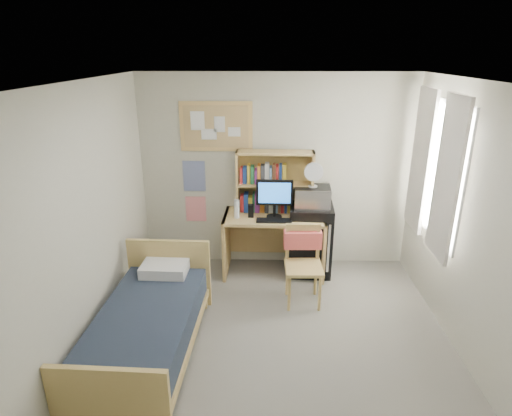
{
  "coord_description": "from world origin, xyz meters",
  "views": [
    {
      "loc": [
        -0.13,
        -3.44,
        2.84
      ],
      "look_at": [
        -0.24,
        1.2,
        1.13
      ],
      "focal_mm": 30.0,
      "sensor_mm": 36.0,
      "label": 1
    }
  ],
  "objects_px": {
    "bulletin_board": "(216,126)",
    "microwave": "(312,196)",
    "mini_fridge": "(310,239)",
    "monitor": "(274,199)",
    "speaker_left": "(251,211)",
    "desk": "(274,244)",
    "desk_fan": "(313,176)",
    "bed": "(147,334)",
    "speaker_right": "(298,212)",
    "desk_chair": "(304,267)"
  },
  "relations": [
    {
      "from": "bulletin_board",
      "to": "speaker_right",
      "type": "bearing_deg",
      "value": -20.68
    },
    {
      "from": "bulletin_board",
      "to": "bed",
      "type": "xyz_separation_m",
      "value": [
        -0.5,
        -2.07,
        -1.67
      ]
    },
    {
      "from": "bed",
      "to": "monitor",
      "type": "distance_m",
      "value": 2.25
    },
    {
      "from": "bulletin_board",
      "to": "desk_chair",
      "type": "bearing_deg",
      "value": -44.6
    },
    {
      "from": "desk_chair",
      "to": "speaker_right",
      "type": "xyz_separation_m",
      "value": [
        -0.04,
        0.68,
        0.43
      ]
    },
    {
      "from": "mini_fridge",
      "to": "speaker_left",
      "type": "xyz_separation_m",
      "value": [
        -0.79,
        -0.1,
        0.43
      ]
    },
    {
      "from": "desk_chair",
      "to": "microwave",
      "type": "relative_size",
      "value": 2.1
    },
    {
      "from": "bed",
      "to": "desk_chair",
      "type": "bearing_deg",
      "value": 34.05
    },
    {
      "from": "bulletin_board",
      "to": "bed",
      "type": "height_order",
      "value": "bulletin_board"
    },
    {
      "from": "microwave",
      "to": "desk",
      "type": "bearing_deg",
      "value": -172.96
    },
    {
      "from": "speaker_right",
      "to": "microwave",
      "type": "relative_size",
      "value": 0.36
    },
    {
      "from": "desk_chair",
      "to": "monitor",
      "type": "height_order",
      "value": "monitor"
    },
    {
      "from": "monitor",
      "to": "desk_chair",
      "type": "bearing_deg",
      "value": -62.53
    },
    {
      "from": "desk_chair",
      "to": "speaker_left",
      "type": "height_order",
      "value": "speaker_left"
    },
    {
      "from": "bed",
      "to": "monitor",
      "type": "bearing_deg",
      "value": 55.37
    },
    {
      "from": "bed",
      "to": "speaker_left",
      "type": "relative_size",
      "value": 10.81
    },
    {
      "from": "desk",
      "to": "mini_fridge",
      "type": "bearing_deg",
      "value": 7.18
    },
    {
      "from": "bulletin_board",
      "to": "bed",
      "type": "bearing_deg",
      "value": -103.57
    },
    {
      "from": "desk",
      "to": "desk_fan",
      "type": "height_order",
      "value": "desk_fan"
    },
    {
      "from": "mini_fridge",
      "to": "microwave",
      "type": "relative_size",
      "value": 2.1
    },
    {
      "from": "desk_chair",
      "to": "speaker_left",
      "type": "relative_size",
      "value": 5.6
    },
    {
      "from": "speaker_left",
      "to": "bulletin_board",
      "type": "bearing_deg",
      "value": 141.33
    },
    {
      "from": "monitor",
      "to": "speaker_left",
      "type": "distance_m",
      "value": 0.34
    },
    {
      "from": "mini_fridge",
      "to": "bed",
      "type": "height_order",
      "value": "mini_fridge"
    },
    {
      "from": "mini_fridge",
      "to": "bed",
      "type": "relative_size",
      "value": 0.52
    },
    {
      "from": "mini_fridge",
      "to": "speaker_left",
      "type": "height_order",
      "value": "speaker_left"
    },
    {
      "from": "bulletin_board",
      "to": "speaker_left",
      "type": "xyz_separation_m",
      "value": [
        0.46,
        -0.39,
        -1.01
      ]
    },
    {
      "from": "bed",
      "to": "speaker_left",
      "type": "xyz_separation_m",
      "value": [
        0.96,
        1.69,
        0.65
      ]
    },
    {
      "from": "mini_fridge",
      "to": "desk_fan",
      "type": "distance_m",
      "value": 0.88
    },
    {
      "from": "bed",
      "to": "desk_fan",
      "type": "bearing_deg",
      "value": 47.59
    },
    {
      "from": "speaker_right",
      "to": "bulletin_board",
      "type": "bearing_deg",
      "value": 160.67
    },
    {
      "from": "speaker_left",
      "to": "microwave",
      "type": "height_order",
      "value": "microwave"
    },
    {
      "from": "speaker_right",
      "to": "desk_fan",
      "type": "relative_size",
      "value": 0.55
    },
    {
      "from": "mini_fridge",
      "to": "desk_fan",
      "type": "height_order",
      "value": "desk_fan"
    },
    {
      "from": "mini_fridge",
      "to": "speaker_left",
      "type": "distance_m",
      "value": 0.91
    },
    {
      "from": "microwave",
      "to": "bed",
      "type": "bearing_deg",
      "value": -131.11
    },
    {
      "from": "bed",
      "to": "desk_fan",
      "type": "distance_m",
      "value": 2.72
    },
    {
      "from": "desk_chair",
      "to": "bed",
      "type": "relative_size",
      "value": 0.52
    },
    {
      "from": "speaker_left",
      "to": "speaker_right",
      "type": "distance_m",
      "value": 0.6
    },
    {
      "from": "desk",
      "to": "mini_fridge",
      "type": "height_order",
      "value": "mini_fridge"
    },
    {
      "from": "desk_fan",
      "to": "bulletin_board",
      "type": "bearing_deg",
      "value": 169.89
    },
    {
      "from": "desk",
      "to": "mini_fridge",
      "type": "relative_size",
      "value": 1.39
    },
    {
      "from": "bulletin_board",
      "to": "microwave",
      "type": "bearing_deg",
      "value": -13.64
    },
    {
      "from": "speaker_right",
      "to": "bed",
      "type": "bearing_deg",
      "value": -131.63
    },
    {
      "from": "monitor",
      "to": "desk_fan",
      "type": "xyz_separation_m",
      "value": [
        0.49,
        0.09,
        0.29
      ]
    },
    {
      "from": "speaker_left",
      "to": "microwave",
      "type": "xyz_separation_m",
      "value": [
        0.79,
        0.08,
        0.17
      ]
    },
    {
      "from": "bulletin_board",
      "to": "microwave",
      "type": "height_order",
      "value": "bulletin_board"
    },
    {
      "from": "bed",
      "to": "speaker_right",
      "type": "xyz_separation_m",
      "value": [
        1.56,
        1.67,
        0.65
      ]
    },
    {
      "from": "bulletin_board",
      "to": "speaker_right",
      "type": "relative_size",
      "value": 5.87
    },
    {
      "from": "bulletin_board",
      "to": "desk_fan",
      "type": "bearing_deg",
      "value": -13.64
    }
  ]
}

